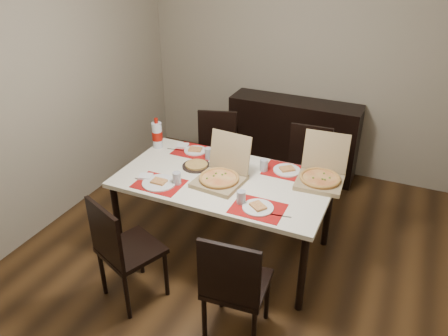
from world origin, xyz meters
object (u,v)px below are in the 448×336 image
Objects in this scene: chair_near_right at (234,284)px; chair_far_left at (216,151)px; dining_table at (224,185)px; pizza_box_center at (221,176)px; sideboard at (293,137)px; chair_near_left at (122,248)px; chair_far_right at (306,169)px; dip_bowl at (240,169)px; soda_bottle at (157,135)px.

chair_far_left is at bearing 118.59° from chair_near_right.
pizza_box_center is (0.00, -0.06, 0.13)m from dining_table.
chair_near_left is at bearing -102.47° from sideboard.
dip_bowl is (-0.43, -0.70, 0.25)m from chair_far_right.
chair_far_left is 1.09m from pizza_box_center.
chair_far_right is (0.95, 1.79, 0.00)m from chair_near_left.
chair_near_left is 1.77m from chair_far_left.
chair_far_right is 7.40× the size of dip_bowl.
dining_table is 1.94× the size of chair_near_right.
chair_far_right is at bearing 1.15° from chair_far_left.
sideboard is at bearing 85.69° from pizza_box_center.
chair_far_left is at bearing 129.46° from dip_bowl.
dining_table is at bearing 63.81° from chair_near_left.
sideboard is 1.77m from soda_bottle.
chair_far_right is at bearing 58.28° from dip_bowl.
pizza_box_center reaches higher than dining_table.
dip_bowl is at bearing 110.42° from chair_near_right.
soda_bottle is (-0.91, 0.10, 0.11)m from dip_bowl.
chair_near_right reaches higher than dining_table.
chair_near_right is (0.48, -0.90, -0.17)m from dining_table.
chair_near_left is 0.92m from chair_near_right.
soda_bottle is (-1.35, -0.60, 0.37)m from chair_far_right.
chair_near_left is at bearing -117.89° from chair_far_right.
dip_bowl is at bearing 74.22° from pizza_box_center.
pizza_box_center is at bearing -23.01° from soda_bottle.
chair_near_left is at bearing -88.49° from chair_far_left.
chair_near_left is at bearing -116.19° from dining_table.
chair_near_left is 2.07× the size of pizza_box_center.
sideboard is 2.63m from chair_near_right.
chair_far_left is at bearing 119.23° from dining_table.
pizza_box_center reaches higher than sideboard.
chair_far_right is at bearing 62.11° from chair_near_left.
chair_near_right is 2.07× the size of pizza_box_center.
pizza_box_center is (0.44, 0.83, 0.30)m from chair_near_left.
chair_near_left and chair_far_right have the same top height.
pizza_box_center is at bearing 62.10° from chair_near_left.
sideboard is 1.04m from chair_far_left.
chair_far_right is at bearing 23.87° from soda_bottle.
sideboard is 1.61× the size of chair_near_left.
chair_near_left is at bearing -71.47° from soda_bottle.
soda_bottle is (-0.40, 1.19, 0.37)m from chair_near_left.
dining_table is at bearing 91.05° from pizza_box_center.
dining_table is 0.14m from pizza_box_center.
dip_bowl is (-0.41, 1.09, 0.25)m from chair_near_right.
chair_near_left is 1.00× the size of chair_far_left.
chair_far_right is 1.12m from pizza_box_center.
chair_near_right is at bearing -62.03° from dining_table.
chair_far_left is 0.92m from dip_bowl.
dip_bowl is 0.42× the size of soda_bottle.
chair_far_left is (-0.05, 1.77, 0.00)m from chair_near_left.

